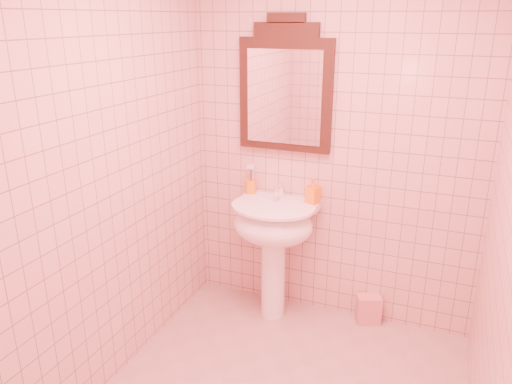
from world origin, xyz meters
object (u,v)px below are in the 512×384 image
at_px(soap_dispenser, 313,191).
at_px(mirror, 285,89).
at_px(toothbrush_cup, 250,186).
at_px(pedestal_sink, 273,232).
at_px(towel, 368,309).

bearing_deg(soap_dispenser, mirror, -174.80).
bearing_deg(toothbrush_cup, pedestal_sink, -34.97).
bearing_deg(pedestal_sink, mirror, 90.00).
bearing_deg(mirror, pedestal_sink, -90.00).
distance_m(mirror, toothbrush_cup, 0.74).
distance_m(pedestal_sink, toothbrush_cup, 0.39).
bearing_deg(towel, mirror, 177.22).
relative_size(mirror, toothbrush_cup, 4.75).
xyz_separation_m(pedestal_sink, mirror, (0.00, 0.20, 0.96)).
xyz_separation_m(toothbrush_cup, towel, (0.91, 0.00, -0.81)).
height_order(toothbrush_cup, towel, toothbrush_cup).
bearing_deg(mirror, towel, -2.78).
bearing_deg(soap_dispenser, toothbrush_cup, -163.31).
xyz_separation_m(mirror, soap_dispenser, (0.24, -0.06, -0.67)).
xyz_separation_m(mirror, towel, (0.67, -0.03, -1.51)).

